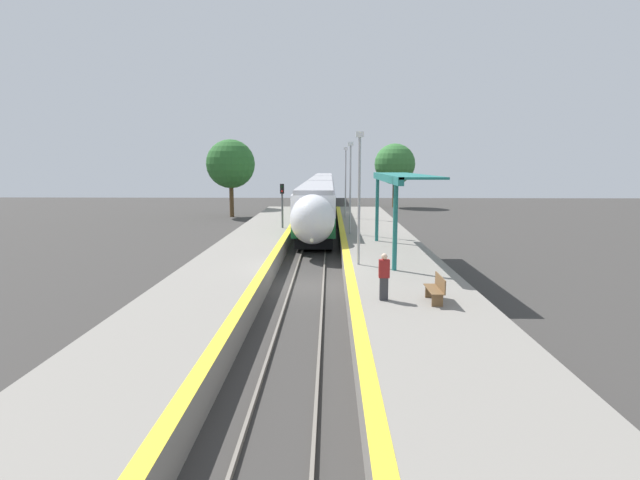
{
  "coord_description": "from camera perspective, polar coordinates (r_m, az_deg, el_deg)",
  "views": [
    {
      "loc": [
        1.03,
        -21.91,
        5.5
      ],
      "look_at": [
        0.58,
        -0.25,
        2.19
      ],
      "focal_mm": 28.0,
      "sensor_mm": 36.0,
      "label": 1
    }
  ],
  "objects": [
    {
      "name": "railway_signal",
      "position": [
        35.98,
        -4.33,
        3.91
      ],
      "size": [
        0.28,
        0.28,
        4.1
      ],
      "color": "#59595E",
      "rests_on": "ground_plane"
    },
    {
      "name": "station_canopy",
      "position": [
        25.67,
        8.77,
        6.84
      ],
      "size": [
        2.02,
        11.35,
        4.06
      ],
      "color": "#1E6B66",
      "rests_on": "platform_right"
    },
    {
      "name": "platform_right",
      "position": [
        22.68,
        8.76,
        -4.24
      ],
      "size": [
        4.72,
        64.0,
        0.94
      ],
      "color": "gray",
      "rests_on": "ground_plane"
    },
    {
      "name": "background_tree_right",
      "position": [
        64.56,
        8.55,
        8.57
      ],
      "size": [
        5.14,
        5.14,
        8.07
      ],
      "color": "brown",
      "rests_on": "ground_plane"
    },
    {
      "name": "platform_left",
      "position": [
        22.96,
        -10.63,
        -4.13
      ],
      "size": [
        3.97,
        64.0,
        0.94
      ],
      "color": "gray",
      "rests_on": "ground_plane"
    },
    {
      "name": "ground_plane",
      "position": [
        22.61,
        -1.47,
        -5.39
      ],
      "size": [
        120.0,
        120.0,
        0.0
      ],
      "primitive_type": "plane",
      "color": "#383533"
    },
    {
      "name": "lamppost_far",
      "position": [
        42.79,
        2.94,
        7.09
      ],
      "size": [
        0.36,
        0.2,
        5.98
      ],
      "color": "#9E9EA3",
      "rests_on": "platform_right"
    },
    {
      "name": "train",
      "position": [
        57.05,
        0.15,
        5.42
      ],
      "size": [
        2.75,
        59.56,
        3.93
      ],
      "color": "black",
      "rests_on": "ground_plane"
    },
    {
      "name": "person_waiting",
      "position": [
        16.97,
        7.33,
        -4.12
      ],
      "size": [
        0.36,
        0.22,
        1.6
      ],
      "color": "#333338",
      "rests_on": "platform_right"
    },
    {
      "name": "rail_right",
      "position": [
        22.57,
        0.36,
        -5.22
      ],
      "size": [
        0.08,
        90.0,
        0.15
      ],
      "primitive_type": "cube",
      "color": "slate",
      "rests_on": "ground_plane"
    },
    {
      "name": "platform_bench",
      "position": [
        17.12,
        13.18,
        -5.4
      ],
      "size": [
        0.44,
        1.48,
        0.89
      ],
      "color": "brown",
      "rests_on": "platform_right"
    },
    {
      "name": "background_tree_left",
      "position": [
        53.06,
        -10.17,
        8.54
      ],
      "size": [
        5.03,
        5.03,
        8.03
      ],
      "color": "brown",
      "rests_on": "ground_plane"
    },
    {
      "name": "lamppost_mid",
      "position": [
        32.66,
        3.48,
        6.6
      ],
      "size": [
        0.36,
        0.2,
        5.98
      ],
      "color": "#9E9EA3",
      "rests_on": "platform_right"
    },
    {
      "name": "lamppost_near",
      "position": [
        22.55,
        4.5,
        5.66
      ],
      "size": [
        0.36,
        0.2,
        5.98
      ],
      "color": "#9E9EA3",
      "rests_on": "platform_right"
    },
    {
      "name": "rail_left",
      "position": [
        22.64,
        -3.3,
        -5.19
      ],
      "size": [
        0.08,
        90.0,
        0.15
      ],
      "primitive_type": "cube",
      "color": "slate",
      "rests_on": "ground_plane"
    }
  ]
}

